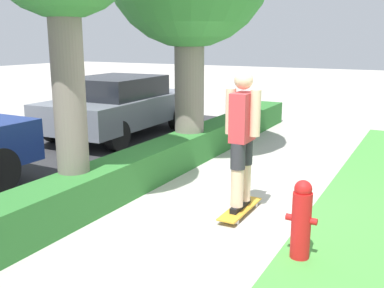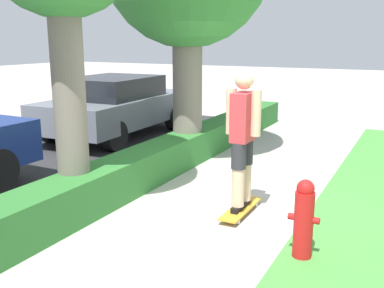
{
  "view_description": "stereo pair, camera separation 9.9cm",
  "coord_description": "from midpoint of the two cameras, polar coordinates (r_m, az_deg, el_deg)",
  "views": [
    {
      "loc": [
        -5.49,
        -2.27,
        2.23
      ],
      "look_at": [
        -0.13,
        0.6,
        0.81
      ],
      "focal_mm": 42.0,
      "sensor_mm": 36.0,
      "label": 1
    },
    {
      "loc": [
        -5.53,
        -2.18,
        2.23
      ],
      "look_at": [
        -0.13,
        0.6,
        0.81
      ],
      "focal_mm": 42.0,
      "sensor_mm": 36.0,
      "label": 2
    }
  ],
  "objects": [
    {
      "name": "skateboard",
      "position": [
        5.95,
        5.75,
        -8.18
      ],
      "size": [
        0.98,
        0.24,
        0.08
      ],
      "color": "gold",
      "rests_on": "ground_plane"
    },
    {
      "name": "skater_person",
      "position": [
        5.68,
        5.97,
        0.93
      ],
      "size": [
        0.51,
        0.46,
        1.78
      ],
      "color": "black",
      "rests_on": "skateboard"
    },
    {
      "name": "ground_plane",
      "position": [
        6.35,
        4.97,
        -7.45
      ],
      "size": [
        60.0,
        60.0,
        0.0
      ],
      "primitive_type": "plane",
      "color": "#ADA89E"
    },
    {
      "name": "fire_hydrant",
      "position": [
        4.81,
        13.42,
        -9.24
      ],
      "size": [
        0.2,
        0.32,
        0.85
      ],
      "color": "red",
      "rests_on": "ground_plane"
    },
    {
      "name": "parked_car_middle",
      "position": [
        10.63,
        -9.94,
        4.91
      ],
      "size": [
        4.06,
        1.99,
        1.39
      ],
      "rotation": [
        0.0,
        0.0,
        0.03
      ],
      "color": "slate",
      "rests_on": "ground_plane"
    },
    {
      "name": "street_asphalt",
      "position": [
        8.75,
        -21.4,
        -2.49
      ],
      "size": [
        12.79,
        5.0,
        0.01
      ],
      "color": "#2D2D30",
      "rests_on": "ground_plane"
    },
    {
      "name": "hedge_row",
      "position": [
        6.99,
        -7.23,
        -3.19
      ],
      "size": [
        12.79,
        0.6,
        0.55
      ],
      "color": "#2D702D",
      "rests_on": "ground_plane"
    }
  ]
}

